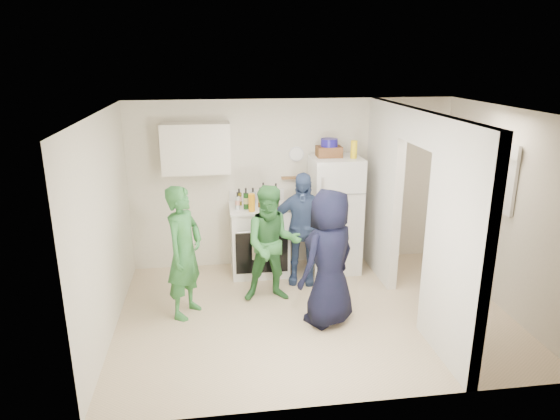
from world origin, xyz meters
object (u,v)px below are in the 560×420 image
(fridge, at_px, (335,214))
(person_navy, at_px, (329,258))
(wicker_basket, at_px, (329,152))
(yellow_cup_stack_top, at_px, (354,149))
(blue_bowl, at_px, (329,143))
(person_denim, at_px, (302,228))
(person_nook, at_px, (458,232))
(stove, at_px, (259,239))
(person_green_left, at_px, (184,252))
(person_green_center, at_px, (272,244))

(fridge, bearing_deg, person_navy, -106.12)
(wicker_basket, relative_size, yellow_cup_stack_top, 1.40)
(blue_bowl, relative_size, person_denim, 0.15)
(person_nook, bearing_deg, person_denim, -77.37)
(person_denim, bearing_deg, person_nook, 4.96)
(stove, bearing_deg, person_denim, -37.41)
(person_navy, bearing_deg, person_nook, 165.27)
(yellow_cup_stack_top, xyz_separation_m, person_green_left, (-2.35, -1.02, -1.01))
(person_green_center, bearing_deg, blue_bowl, 46.49)
(stove, relative_size, person_green_left, 0.62)
(person_denim, bearing_deg, fridge, 50.89)
(person_green_center, bearing_deg, wicker_basket, 46.49)
(person_green_center, distance_m, person_nook, 2.56)
(stove, bearing_deg, yellow_cup_stack_top, -5.57)
(fridge, xyz_separation_m, yellow_cup_stack_top, (0.22, -0.10, 0.98))
(person_green_left, bearing_deg, person_denim, -36.35)
(person_green_left, distance_m, person_denim, 1.73)
(fridge, bearing_deg, blue_bowl, 153.43)
(stove, distance_m, wicker_basket, 1.63)
(person_green_left, relative_size, person_denim, 1.03)
(blue_bowl, xyz_separation_m, person_green_left, (-2.03, -1.17, -1.09))
(blue_bowl, bearing_deg, person_denim, -136.49)
(wicker_basket, height_order, person_green_center, wicker_basket)
(blue_bowl, distance_m, person_nook, 2.15)
(yellow_cup_stack_top, distance_m, person_green_left, 2.75)
(person_green_center, bearing_deg, fridge, 42.00)
(person_green_center, height_order, person_nook, person_nook)
(wicker_basket, height_order, person_nook, wicker_basket)
(stove, xyz_separation_m, yellow_cup_stack_top, (1.33, -0.13, 1.32))
(person_green_center, bearing_deg, person_navy, -47.33)
(stove, bearing_deg, person_green_center, -84.84)
(wicker_basket, distance_m, person_green_center, 1.65)
(person_denim, xyz_separation_m, person_navy, (0.12, -1.16, 0.03))
(stove, relative_size, yellow_cup_stack_top, 4.05)
(yellow_cup_stack_top, xyz_separation_m, person_nook, (1.31, -0.71, -1.04))
(person_navy, bearing_deg, wicker_basket, -137.54)
(blue_bowl, bearing_deg, person_green_left, -150.12)
(person_green_center, bearing_deg, person_denim, 47.68)
(fridge, relative_size, person_navy, 1.03)
(stove, distance_m, person_green_center, 0.95)
(person_green_left, height_order, person_nook, person_green_left)
(person_navy, bearing_deg, person_denim, -119.53)
(wicker_basket, relative_size, person_denim, 0.22)
(stove, relative_size, person_nook, 0.64)
(stove, xyz_separation_m, person_green_center, (0.08, -0.90, 0.27))
(fridge, height_order, person_navy, fridge)
(fridge, height_order, wicker_basket, wicker_basket)
(blue_bowl, xyz_separation_m, yellow_cup_stack_top, (0.32, -0.15, -0.08))
(person_green_left, height_order, person_denim, person_green_left)
(person_navy, height_order, person_nook, person_navy)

